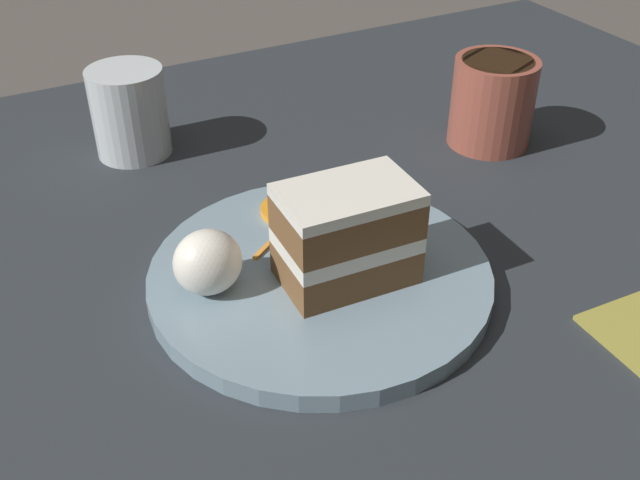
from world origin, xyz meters
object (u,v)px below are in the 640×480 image
orange_garnish (290,209)px  coffee_mug (493,99)px  cake_slice (347,235)px  drinking_glass (130,118)px  cream_dollop (208,262)px  plate (320,277)px

orange_garnish → coffee_mug: (0.27, 0.05, 0.03)m
cake_slice → drinking_glass: size_ratio=1.14×
cake_slice → drinking_glass: (-0.08, 0.32, -0.02)m
drinking_glass → coffee_mug: 0.39m
cake_slice → coffee_mug: (0.27, 0.16, -0.01)m
orange_garnish → coffee_mug: 0.27m
cake_slice → cream_dollop: bearing=-106.5°
cream_dollop → orange_garnish: (0.11, 0.07, -0.02)m
cake_slice → coffee_mug: bearing=123.1°
orange_garnish → cream_dollop: bearing=-145.8°
cream_dollop → coffee_mug: 0.39m
cake_slice → plate: bearing=-141.1°
orange_garnish → coffee_mug: coffee_mug is taller
cream_dollop → drinking_glass: size_ratio=0.58×
cream_dollop → cake_slice: bearing=-19.3°
orange_garnish → coffee_mug: bearing=10.5°
orange_garnish → drinking_glass: (-0.08, 0.21, 0.02)m
plate → cream_dollop: bearing=169.1°
cake_slice → drinking_glass: bearing=-162.6°
orange_garnish → drinking_glass: 0.23m
plate → coffee_mug: bearing=26.0°
cake_slice → cream_dollop: (-0.10, 0.04, -0.01)m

